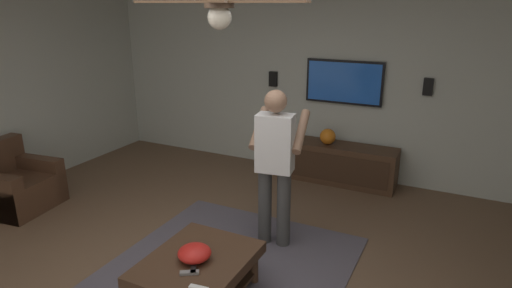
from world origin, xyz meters
The scene contains 16 objects.
ground_plane centered at (0.00, 0.00, 0.00)m, with size 8.43×8.43×0.00m, color brown.
wall_back_tv centered at (3.15, 0.00, 1.36)m, with size 0.10×7.23×2.72m, color #B2B7AD.
area_rug centered at (-0.03, -0.01, 0.01)m, with size 2.86×2.17×0.01m, color #514C56.
armchair centered at (0.26, 3.01, 0.28)m, with size 0.89×0.90×0.82m.
coffee_table centered at (-0.23, -0.01, 0.30)m, with size 1.00×0.80×0.40m.
media_console centered at (2.81, -0.28, 0.28)m, with size 0.45×1.70×0.55m.
tv centered at (3.05, -0.28, 1.38)m, with size 0.05×1.07×0.60m.
person_standing centered at (0.90, -0.20, 0.93)m, with size 0.59×0.60×1.64m.
bowl centered at (-0.26, 0.00, 0.46)m, with size 0.28×0.28×0.12m, color red.
remote_white centered at (-0.58, -0.25, 0.41)m, with size 0.15×0.04×0.02m, color white.
remote_black centered at (-0.38, -0.07, 0.41)m, with size 0.15×0.04×0.02m, color black.
remote_grey centered at (-0.44, -0.08, 0.41)m, with size 0.15×0.04×0.02m, color slate.
vase_round centered at (2.77, -0.18, 0.66)m, with size 0.22×0.22×0.22m, color orange.
wall_speaker_left centered at (3.07, -1.37, 1.40)m, with size 0.06×0.12×0.22m, color black.
wall_speaker_right centered at (3.07, 0.79, 1.35)m, with size 0.06×0.12×0.22m, color black.
ceiling_fan centered at (-0.25, -0.30, 2.40)m, with size 1.16×1.20×0.46m.
Camera 1 is at (-2.82, -1.83, 2.41)m, focal length 30.40 mm.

